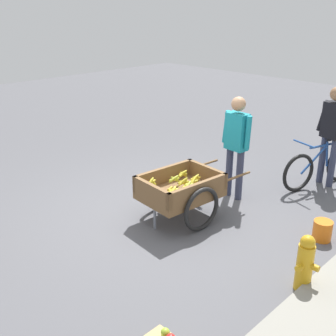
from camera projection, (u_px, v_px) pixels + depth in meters
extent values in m
plane|color=#56565B|center=(160.00, 212.00, 6.30)|extent=(24.00, 24.00, 0.00)
cube|color=brown|center=(180.00, 193.00, 5.98)|extent=(1.17, 0.89, 0.10)
cube|color=brown|center=(152.00, 193.00, 5.61)|extent=(0.13, 0.80, 0.24)
cube|color=brown|center=(207.00, 174.00, 6.23)|extent=(0.13, 0.80, 0.24)
cube|color=brown|center=(199.00, 191.00, 5.66)|extent=(1.10, 0.16, 0.24)
cube|color=brown|center=(164.00, 175.00, 6.19)|extent=(1.10, 0.16, 0.24)
torus|color=black|center=(202.00, 209.00, 5.70)|extent=(0.64, 0.12, 0.64)
torus|color=black|center=(161.00, 189.00, 6.33)|extent=(0.64, 0.12, 0.64)
cylinder|color=gray|center=(180.00, 199.00, 6.01)|extent=(0.12, 0.88, 0.04)
cylinder|color=brown|center=(237.00, 177.00, 6.18)|extent=(0.55, 0.08, 0.04)
cylinder|color=brown|center=(205.00, 164.00, 6.66)|extent=(0.55, 0.08, 0.04)
cylinder|color=gray|center=(155.00, 217.00, 5.79)|extent=(0.04, 0.04, 0.35)
ellipsoid|color=gold|center=(158.00, 194.00, 5.75)|extent=(0.18, 0.10, 0.13)
ellipsoid|color=gold|center=(157.00, 193.00, 5.73)|extent=(0.19, 0.07, 0.10)
ellipsoid|color=gold|center=(157.00, 193.00, 5.72)|extent=(0.19, 0.09, 0.05)
ellipsoid|color=gold|center=(156.00, 193.00, 5.70)|extent=(0.19, 0.11, 0.10)
ellipsoid|color=gold|center=(156.00, 192.00, 5.69)|extent=(0.18, 0.11, 0.13)
ellipsoid|color=gold|center=(174.00, 192.00, 5.50)|extent=(0.17, 0.11, 0.14)
ellipsoid|color=gold|center=(174.00, 192.00, 5.49)|extent=(0.19, 0.11, 0.10)
ellipsoid|color=gold|center=(174.00, 192.00, 5.47)|extent=(0.18, 0.07, 0.05)
ellipsoid|color=gold|center=(173.00, 191.00, 5.46)|extent=(0.19, 0.08, 0.09)
ellipsoid|color=gold|center=(173.00, 191.00, 5.45)|extent=(0.18, 0.09, 0.13)
ellipsoid|color=gold|center=(171.00, 191.00, 5.78)|extent=(0.17, 0.06, 0.16)
ellipsoid|color=gold|center=(170.00, 191.00, 5.76)|extent=(0.19, 0.08, 0.05)
ellipsoid|color=gold|center=(169.00, 191.00, 5.74)|extent=(0.18, 0.06, 0.14)
ellipsoid|color=gold|center=(184.00, 174.00, 6.29)|extent=(0.17, 0.06, 0.14)
ellipsoid|color=gold|center=(183.00, 174.00, 6.27)|extent=(0.19, 0.06, 0.08)
ellipsoid|color=gold|center=(183.00, 174.00, 6.25)|extent=(0.19, 0.08, 0.08)
ellipsoid|color=gold|center=(182.00, 174.00, 6.24)|extent=(0.18, 0.10, 0.12)
ellipsoid|color=gold|center=(184.00, 183.00, 6.05)|extent=(0.18, 0.07, 0.14)
ellipsoid|color=gold|center=(184.00, 183.00, 6.03)|extent=(0.19, 0.06, 0.10)
ellipsoid|color=gold|center=(184.00, 182.00, 6.02)|extent=(0.19, 0.12, 0.05)
ellipsoid|color=gold|center=(183.00, 182.00, 6.00)|extent=(0.19, 0.05, 0.09)
ellipsoid|color=gold|center=(183.00, 182.00, 5.99)|extent=(0.18, 0.09, 0.14)
ellipsoid|color=gold|center=(175.00, 179.00, 6.07)|extent=(0.18, 0.09, 0.15)
ellipsoid|color=gold|center=(174.00, 179.00, 6.05)|extent=(0.19, 0.09, 0.05)
ellipsoid|color=gold|center=(174.00, 179.00, 6.03)|extent=(0.18, 0.09, 0.13)
ellipsoid|color=gold|center=(185.00, 191.00, 5.70)|extent=(0.18, 0.10, 0.14)
ellipsoid|color=gold|center=(184.00, 190.00, 5.69)|extent=(0.19, 0.08, 0.08)
ellipsoid|color=gold|center=(184.00, 190.00, 5.67)|extent=(0.19, 0.06, 0.08)
ellipsoid|color=gold|center=(183.00, 190.00, 5.65)|extent=(0.18, 0.10, 0.14)
ellipsoid|color=gold|center=(186.00, 188.00, 5.78)|extent=(0.18, 0.08, 0.14)
ellipsoid|color=gold|center=(185.00, 188.00, 5.76)|extent=(0.19, 0.08, 0.05)
ellipsoid|color=gold|center=(184.00, 188.00, 5.74)|extent=(0.18, 0.06, 0.15)
ellipsoid|color=gold|center=(196.00, 179.00, 6.11)|extent=(0.18, 0.06, 0.13)
ellipsoid|color=gold|center=(195.00, 178.00, 6.09)|extent=(0.19, 0.09, 0.05)
ellipsoid|color=gold|center=(195.00, 178.00, 6.07)|extent=(0.19, 0.07, 0.13)
ellipsoid|color=gold|center=(152.00, 184.00, 5.80)|extent=(0.18, 0.07, 0.13)
ellipsoid|color=gold|center=(152.00, 183.00, 5.79)|extent=(0.19, 0.06, 0.11)
ellipsoid|color=gold|center=(151.00, 183.00, 5.77)|extent=(0.19, 0.09, 0.05)
ellipsoid|color=gold|center=(151.00, 183.00, 5.76)|extent=(0.19, 0.07, 0.10)
ellipsoid|color=gold|center=(150.00, 183.00, 5.74)|extent=(0.18, 0.07, 0.14)
ellipsoid|color=gold|center=(189.00, 187.00, 5.79)|extent=(0.18, 0.09, 0.14)
ellipsoid|color=gold|center=(189.00, 186.00, 5.77)|extent=(0.19, 0.09, 0.08)
ellipsoid|color=gold|center=(188.00, 186.00, 5.76)|extent=(0.18, 0.12, 0.09)
ellipsoid|color=gold|center=(188.00, 186.00, 5.74)|extent=(0.18, 0.09, 0.13)
ellipsoid|color=gold|center=(194.00, 183.00, 6.08)|extent=(0.19, 0.09, 0.13)
ellipsoid|color=gold|center=(194.00, 183.00, 6.07)|extent=(0.19, 0.08, 0.09)
ellipsoid|color=gold|center=(194.00, 183.00, 6.05)|extent=(0.18, 0.06, 0.05)
ellipsoid|color=gold|center=(193.00, 182.00, 6.04)|extent=(0.19, 0.11, 0.09)
ellipsoid|color=gold|center=(193.00, 182.00, 6.02)|extent=(0.17, 0.08, 0.15)
cylinder|color=#333851|center=(239.00, 175.00, 6.59)|extent=(0.11, 0.11, 0.82)
cylinder|color=#333851|center=(229.00, 171.00, 6.75)|extent=(0.11, 0.11, 0.82)
cube|color=teal|center=(237.00, 131.00, 6.41)|extent=(0.23, 0.36, 0.58)
sphere|color=tan|center=(239.00, 104.00, 6.25)|extent=(0.22, 0.22, 0.22)
cylinder|color=teal|center=(248.00, 133.00, 6.24)|extent=(0.08, 0.10, 0.52)
cylinder|color=teal|center=(226.00, 127.00, 6.56)|extent=(0.08, 0.13, 0.53)
torus|color=black|center=(298.00, 173.00, 6.89)|extent=(0.65, 0.25, 0.66)
cylinder|color=#234C93|center=(323.00, 145.00, 6.96)|extent=(0.58, 0.21, 0.04)
cylinder|color=#234C93|center=(327.00, 154.00, 7.08)|extent=(0.11, 0.06, 0.45)
cylinder|color=#234C93|center=(314.00, 160.00, 6.97)|extent=(0.52, 0.19, 0.43)
ellipsoid|color=black|center=(330.00, 139.00, 6.99)|extent=(0.20, 0.08, 0.06)
cylinder|color=#234C93|center=(304.00, 144.00, 6.73)|extent=(0.16, 0.45, 0.03)
cylinder|color=#333851|center=(332.00, 163.00, 7.05)|extent=(0.11, 0.11, 0.84)
cylinder|color=#333851|center=(322.00, 159.00, 7.23)|extent=(0.11, 0.11, 0.84)
cube|color=black|center=(333.00, 120.00, 6.88)|extent=(0.29, 0.38, 0.60)
cylinder|color=black|center=(323.00, 116.00, 7.05)|extent=(0.08, 0.17, 0.54)
cylinder|color=gold|center=(304.00, 267.00, 4.52)|extent=(0.18, 0.18, 0.55)
sphere|color=gold|center=(308.00, 242.00, 4.41)|extent=(0.16, 0.16, 0.16)
cylinder|color=gold|center=(300.00, 267.00, 4.43)|extent=(0.10, 0.07, 0.07)
cylinder|color=gold|center=(314.00, 267.00, 4.43)|extent=(0.07, 0.10, 0.07)
cylinder|color=orange|center=(322.00, 230.00, 5.53)|extent=(0.25, 0.25, 0.27)
sphere|color=#99BF33|center=(165.00, 332.00, 3.65)|extent=(0.08, 0.08, 0.08)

